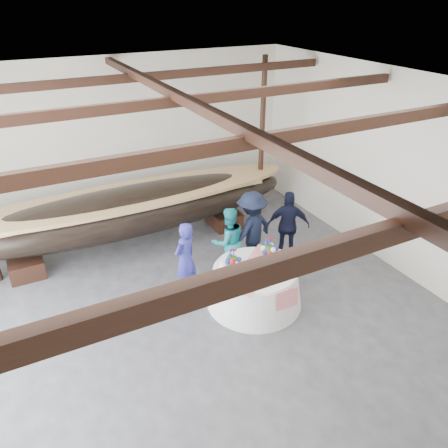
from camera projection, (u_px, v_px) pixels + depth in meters
floor at (215, 345)px, 8.25m from camera, size 10.00×12.00×0.01m
wall_back at (117, 142)px, 11.87m from camera, size 10.00×0.02×4.50m
wall_right at (427, 187)px, 9.19m from camera, size 0.02×12.00×4.50m
ceiling at (212, 105)px, 6.11m from camera, size 10.00×12.00×0.01m
pavilion_structure at (192, 127)px, 6.92m from camera, size 9.80×11.76×4.50m
longboat_display at (131, 211)px, 10.91m from camera, size 8.72×1.74×1.63m
banquet_table at (254, 286)px, 9.19m from camera, size 2.02×2.02×0.86m
tabletop_items at (250, 260)px, 9.00m from camera, size 1.80×1.59×0.40m
guest_woman_blue at (185, 259)px, 9.33m from camera, size 0.74×0.66×1.70m
guest_woman_teal at (228, 241)px, 9.99m from camera, size 0.86×0.69×1.68m
guest_man_left at (251, 230)px, 10.23m from camera, size 1.38×1.03×1.91m
guest_man_right at (288, 225)px, 10.58m from camera, size 1.11×0.89×1.76m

